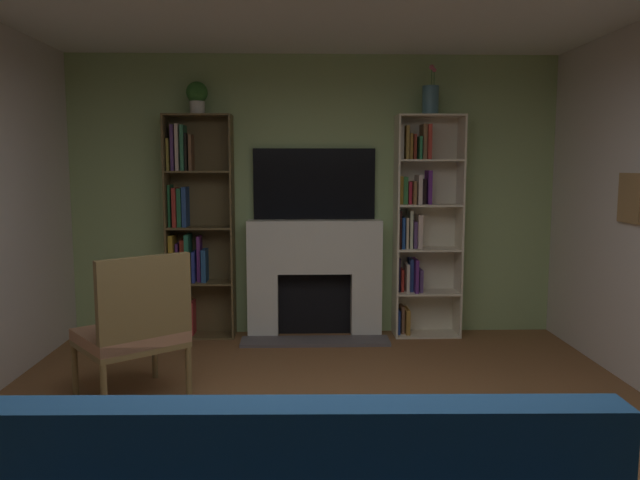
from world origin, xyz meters
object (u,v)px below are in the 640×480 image
vase_with_flowers (430,100)px  bookshelf_left (193,232)px  tv (314,184)px  armchair (135,328)px  bookshelf_right (420,222)px  potted_plant (197,96)px  fireplace (315,274)px

vase_with_flowers → bookshelf_left: bearing=178.9°
tv → armchair: 2.39m
bookshelf_right → vase_with_flowers: bearing=-27.9°
bookshelf_left → potted_plant: 1.28m
potted_plant → armchair: (-0.20, -1.65, -1.77)m
fireplace → armchair: fireplace is taller
tv → armchair: tv is taller
fireplace → bookshelf_left: (-1.17, 0.02, 0.41)m
fireplace → armchair: 2.11m
bookshelf_left → armchair: bookshelf_left is taller
vase_with_flowers → armchair: bearing=-145.3°
armchair → potted_plant: bearing=83.2°
vase_with_flowers → tv: bearing=173.7°
tv → bookshelf_right: bookshelf_right is taller
potted_plant → armchair: potted_plant is taller
tv → vase_with_flowers: bearing=-6.3°
bookshelf_left → vase_with_flowers: 2.59m
bookshelf_right → potted_plant: potted_plant is taller
tv → vase_with_flowers: vase_with_flowers is taller
bookshelf_right → potted_plant: bearing=-179.0°
potted_plant → vase_with_flowers: bearing=-0.0°
potted_plant → vase_with_flowers: (2.18, -0.00, -0.03)m
fireplace → potted_plant: size_ratio=4.64×
bookshelf_left → bookshelf_right: size_ratio=1.00×
bookshelf_right → armchair: bookshelf_right is taller
fireplace → bookshelf_right: (1.02, 0.02, 0.50)m
tv → potted_plant: 1.37m
vase_with_flowers → potted_plant: bearing=180.0°
vase_with_flowers → armchair: size_ratio=0.44×
potted_plant → vase_with_flowers: vase_with_flowers is taller
fireplace → potted_plant: potted_plant is taller
bookshelf_left → fireplace: bearing=-1.2°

